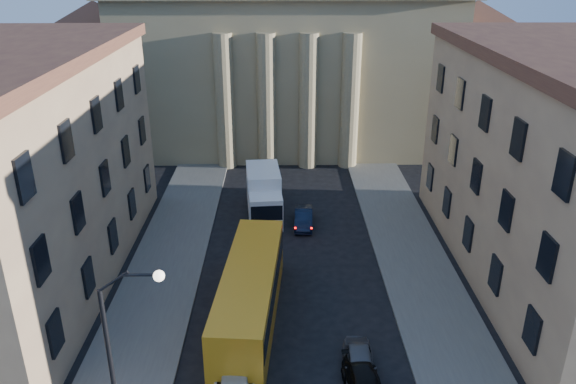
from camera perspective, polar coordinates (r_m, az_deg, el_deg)
name	(u,v)px	position (r m, az deg, el deg)	size (l,w,h in m)	color
sidewalk_left	(150,310)	(35.13, -13.86, -11.61)	(5.00, 60.00, 0.15)	#55534E
sidewalk_right	(434,308)	(35.42, 14.60, -11.38)	(5.00, 60.00, 0.15)	#55534E
church	(286,28)	(66.00, -0.19, 16.30)	(68.02, 28.76, 36.60)	#8F7E58
building_left	(12,172)	(38.04, -26.21, 1.84)	(11.60, 26.60, 14.70)	tan
building_right	(567,170)	(38.58, 26.51, 2.05)	(11.60, 26.60, 14.70)	tan
street_lamp	(122,348)	(23.96, -16.54, -14.97)	(2.62, 0.44, 8.83)	black
car_right_far	(360,364)	(29.67, 7.31, -16.99)	(1.59, 3.94, 1.34)	#4F4F55
car_right_distant	(303,218)	(43.82, 1.58, -2.65)	(1.38, 3.96, 1.31)	black
city_bus	(250,293)	(32.48, -3.87, -10.21)	(3.78, 12.56, 3.49)	orange
box_truck	(264,195)	(45.31, -2.45, -0.30)	(3.13, 6.76, 3.61)	white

